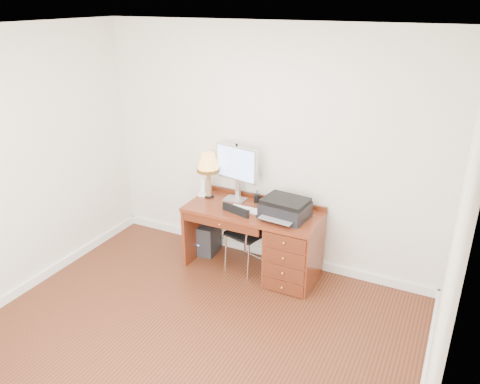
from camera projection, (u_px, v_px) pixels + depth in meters
The scene contains 12 objects.
ground at pixel (188, 342), 4.27m from camera, with size 4.00×4.00×0.00m, color #3F1B0E.
room_shell at pixel (221, 300), 4.77m from camera, with size 4.00×4.00×4.00m.
desk at pixel (279, 243), 5.14m from camera, with size 1.50×0.67×0.75m.
monitor at pixel (236, 166), 5.25m from camera, with size 0.56×0.22×0.64m.
keyboard at pixel (249, 210), 5.11m from camera, with size 0.44×0.12×0.02m, color white.
mouse_pad at pixel (267, 215), 4.98m from camera, with size 0.24×0.24×0.05m.
printer at pixel (285, 208), 4.93m from camera, with size 0.51×0.41×0.21m.
leg_lamp at pixel (208, 165), 5.31m from camera, with size 0.26×0.26×0.54m.
phone at pixel (203, 191), 5.48m from camera, with size 0.12×0.12×0.21m.
pen_cup at pixel (257, 198), 5.31m from camera, with size 0.07×0.07×0.09m, color black.
chair at pixel (244, 230), 5.21m from camera, with size 0.48×0.48×0.84m.
equipment_box at pixel (204, 237), 5.72m from camera, with size 0.32×0.32×0.38m, color black.
Camera 1 is at (1.94, -2.84, 2.92)m, focal length 35.00 mm.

